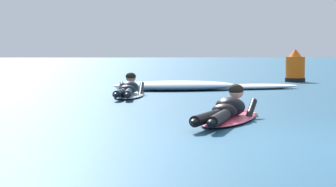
% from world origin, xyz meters
% --- Properties ---
extents(ground_plane, '(120.00, 120.00, 0.00)m').
position_xyz_m(ground_plane, '(0.00, 10.00, 0.00)').
color(ground_plane, navy).
extents(surfer_near, '(1.47, 2.50, 0.53)m').
position_xyz_m(surfer_near, '(-0.65, 2.24, 0.13)').
color(surfer_near, '#E54C66').
rests_on(surfer_near, ground).
extents(surfer_far, '(0.88, 2.43, 0.54)m').
position_xyz_m(surfer_far, '(-1.76, 6.96, 0.14)').
color(surfer_far, white).
rests_on(surfer_far, ground).
extents(whitewater_front, '(2.63, 1.08, 0.13)m').
position_xyz_m(whitewater_front, '(1.37, 9.24, 0.06)').
color(whitewater_front, white).
rests_on(whitewater_front, ground).
extents(whitewater_back, '(3.02, 1.28, 0.23)m').
position_xyz_m(whitewater_back, '(-0.52, 9.07, 0.11)').
color(whitewater_back, white).
rests_on(whitewater_back, ground).
extents(channel_marker_buoy, '(0.61, 0.61, 1.00)m').
position_xyz_m(channel_marker_buoy, '(3.57, 12.66, 0.39)').
color(channel_marker_buoy, '#EA5B0F').
rests_on(channel_marker_buoy, ground).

